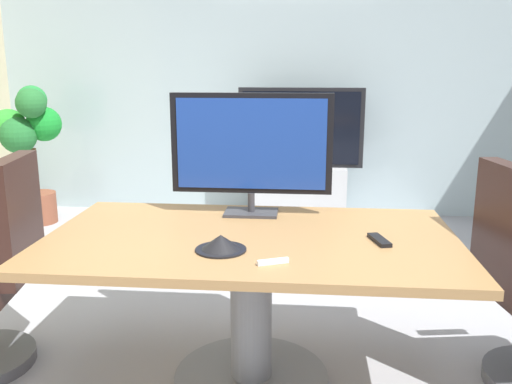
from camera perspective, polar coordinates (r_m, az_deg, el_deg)
The scene contains 9 objects.
ground_plane at distance 3.02m, azimuth 0.19°, elevation -16.99°, with size 7.03×7.03×0.00m, color #99999E.
wall_back_glass_partition at distance 5.63m, azimuth 3.01°, elevation 11.38°, with size 5.92×0.10×2.69m, color #9EB2B7.
conference_table at distance 2.60m, azimuth -0.52°, elevation -8.70°, with size 1.90×1.10×0.75m.
tv_monitor at distance 2.83m, azimuth -0.49°, elevation 4.73°, with size 0.84×0.18×0.64m.
wall_display_unit at distance 5.37m, azimuth 4.62°, elevation 1.57°, with size 1.20×0.36×1.31m.
potted_plant at distance 5.63m, azimuth -22.68°, elevation 5.32°, with size 0.66×0.56×1.33m.
conference_phone at distance 2.34m, azimuth -3.71°, elevation -5.41°, with size 0.22×0.22×0.07m.
remote_control at distance 2.51m, azimuth 12.80°, elevation -4.93°, with size 0.05×0.17×0.02m, color black.
whiteboard_marker at distance 2.19m, azimuth 1.80°, elevation -7.30°, with size 0.13×0.02×0.02m, color silver.
Camera 1 is at (0.23, -2.60, 1.52)m, focal length 38.18 mm.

